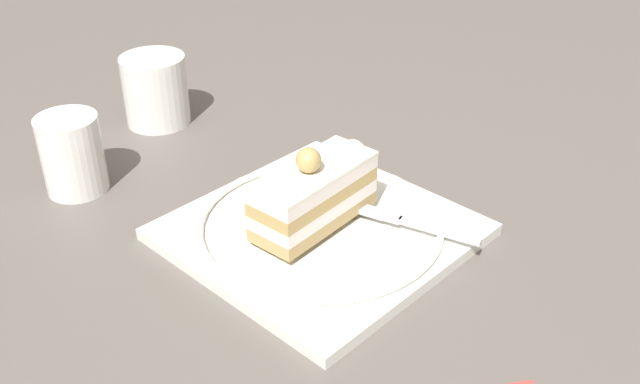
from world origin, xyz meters
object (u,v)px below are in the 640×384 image
Objects in this scene: drink_glass_near at (73,157)px; cake_slice at (314,194)px; drink_glass_far at (156,93)px; whipped_cream_dollop at (352,158)px; dessert_plate at (320,229)px; fork at (413,224)px.

cake_slice is at bearing 116.05° from drink_glass_near.
drink_glass_far reaches higher than drink_glass_near.
whipped_cream_dollop is 0.49× the size of drink_glass_near.
dessert_plate is at bearing 116.64° from drink_glass_near.
cake_slice is at bearing -36.28° from dessert_plate.
whipped_cream_dollop is at bearing -159.22° from cake_slice.
dessert_plate is at bearing -50.72° from fork.
dessert_plate is 0.26m from drink_glass_near.
drink_glass_far is (0.05, -0.27, -0.00)m from whipped_cream_dollop.
drink_glass_near reaches higher than dessert_plate.
drink_glass_far reaches higher than dessert_plate.
cake_slice is at bearing 83.65° from drink_glass_far.
whipped_cream_dollop is 0.48× the size of drink_glass_far.
fork is 0.34m from drink_glass_near.
drink_glass_far is at bearing -79.48° from whipped_cream_dollop.
cake_slice is at bearing 20.78° from whipped_cream_dollop.
whipped_cream_dollop is 0.28m from drink_glass_near.
cake_slice is 0.09m from whipped_cream_dollop.
cake_slice is 1.12× the size of fork.
drink_glass_far reaches higher than whipped_cream_dollop.
cake_slice is 0.30m from drink_glass_far.
fork is at bearing 93.75° from drink_glass_far.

